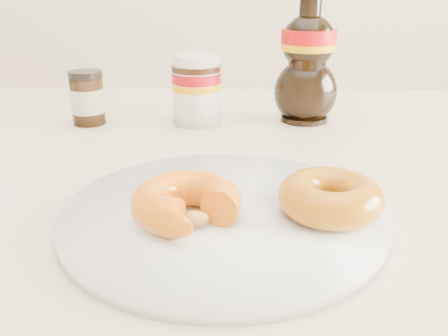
{
  "coord_description": "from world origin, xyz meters",
  "views": [
    {
      "loc": [
        0.06,
        -0.46,
        0.96
      ],
      "look_at": [
        0.05,
        0.01,
        0.79
      ],
      "focal_mm": 40.0,
      "sensor_mm": 36.0,
      "label": 1
    }
  ],
  "objects_px": {
    "donut_whole": "(330,197)",
    "syrup_bottle": "(307,60)",
    "nutella_jar": "(197,87)",
    "plate": "(223,215)",
    "dining_table": "(183,229)",
    "dark_jar": "(87,98)",
    "donut_bitten": "(186,202)"
  },
  "relations": [
    {
      "from": "dining_table",
      "to": "syrup_bottle",
      "type": "xyz_separation_m",
      "value": [
        0.17,
        0.21,
        0.18
      ]
    },
    {
      "from": "plate",
      "to": "dark_jar",
      "type": "height_order",
      "value": "dark_jar"
    },
    {
      "from": "plate",
      "to": "donut_whole",
      "type": "xyz_separation_m",
      "value": [
        0.1,
        -0.01,
        0.02
      ]
    },
    {
      "from": "plate",
      "to": "syrup_bottle",
      "type": "height_order",
      "value": "syrup_bottle"
    },
    {
      "from": "donut_whole",
      "to": "dark_jar",
      "type": "relative_size",
      "value": 1.14
    },
    {
      "from": "dining_table",
      "to": "nutella_jar",
      "type": "height_order",
      "value": "nutella_jar"
    },
    {
      "from": "dining_table",
      "to": "donut_bitten",
      "type": "relative_size",
      "value": 14.56
    },
    {
      "from": "donut_whole",
      "to": "nutella_jar",
      "type": "xyz_separation_m",
      "value": [
        -0.14,
        0.35,
        0.03
      ]
    },
    {
      "from": "nutella_jar",
      "to": "syrup_bottle",
      "type": "bearing_deg",
      "value": 5.96
    },
    {
      "from": "donut_whole",
      "to": "syrup_bottle",
      "type": "height_order",
      "value": "syrup_bottle"
    },
    {
      "from": "syrup_bottle",
      "to": "dark_jar",
      "type": "relative_size",
      "value": 2.33
    },
    {
      "from": "dining_table",
      "to": "nutella_jar",
      "type": "xyz_separation_m",
      "value": [
        0.01,
        0.19,
        0.14
      ]
    },
    {
      "from": "donut_whole",
      "to": "dining_table",
      "type": "bearing_deg",
      "value": 134.28
    },
    {
      "from": "donut_whole",
      "to": "syrup_bottle",
      "type": "bearing_deg",
      "value": 86.08
    },
    {
      "from": "syrup_bottle",
      "to": "plate",
      "type": "bearing_deg",
      "value": -108.77
    },
    {
      "from": "donut_bitten",
      "to": "dark_jar",
      "type": "xyz_separation_m",
      "value": [
        -0.18,
        0.35,
        0.01
      ]
    },
    {
      "from": "syrup_bottle",
      "to": "dark_jar",
      "type": "xyz_separation_m",
      "value": [
        -0.34,
        -0.02,
        -0.06
      ]
    },
    {
      "from": "donut_bitten",
      "to": "syrup_bottle",
      "type": "height_order",
      "value": "syrup_bottle"
    },
    {
      "from": "dining_table",
      "to": "donut_whole",
      "type": "relative_size",
      "value": 14.99
    },
    {
      "from": "dark_jar",
      "to": "nutella_jar",
      "type": "bearing_deg",
      "value": 2.16
    },
    {
      "from": "nutella_jar",
      "to": "syrup_bottle",
      "type": "xyz_separation_m",
      "value": [
        0.17,
        0.02,
        0.04
      ]
    },
    {
      "from": "plate",
      "to": "donut_whole",
      "type": "height_order",
      "value": "donut_whole"
    },
    {
      "from": "donut_bitten",
      "to": "donut_whole",
      "type": "height_order",
      "value": "same"
    },
    {
      "from": "plate",
      "to": "donut_bitten",
      "type": "relative_size",
      "value": 3.1
    },
    {
      "from": "donut_bitten",
      "to": "nutella_jar",
      "type": "height_order",
      "value": "nutella_jar"
    },
    {
      "from": "nutella_jar",
      "to": "dark_jar",
      "type": "distance_m",
      "value": 0.17
    },
    {
      "from": "dining_table",
      "to": "plate",
      "type": "distance_m",
      "value": 0.18
    },
    {
      "from": "donut_bitten",
      "to": "dark_jar",
      "type": "distance_m",
      "value": 0.4
    },
    {
      "from": "donut_bitten",
      "to": "nutella_jar",
      "type": "bearing_deg",
      "value": 113.04
    },
    {
      "from": "dining_table",
      "to": "nutella_jar",
      "type": "bearing_deg",
      "value": 88.45
    },
    {
      "from": "donut_bitten",
      "to": "nutella_jar",
      "type": "xyz_separation_m",
      "value": [
        -0.02,
        0.36,
        0.03
      ]
    },
    {
      "from": "dark_jar",
      "to": "syrup_bottle",
      "type": "bearing_deg",
      "value": 4.07
    }
  ]
}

